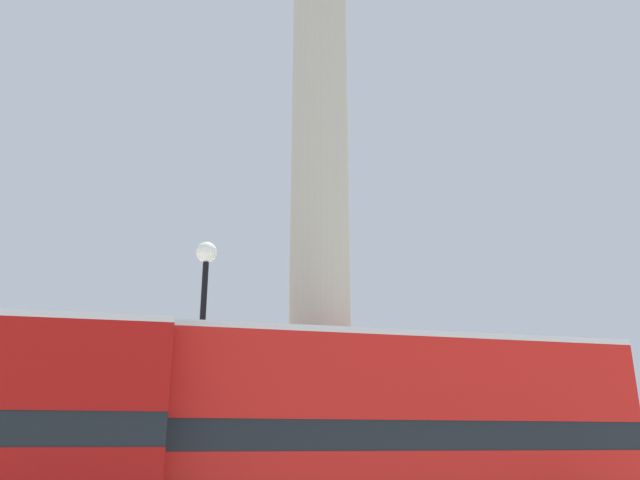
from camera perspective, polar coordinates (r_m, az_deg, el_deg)
monument_column at (r=17.52m, az=0.00°, el=2.20°), size 5.18×5.18×23.61m
bus_a at (r=13.47m, az=6.54°, el=-17.12°), size 10.28×2.97×4.33m
street_lamp at (r=14.60m, az=-10.84°, el=-9.76°), size 0.50×0.50×6.77m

